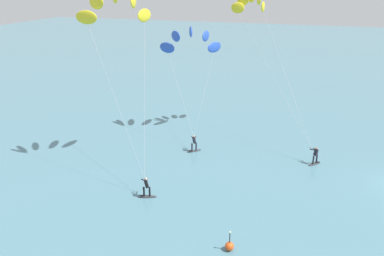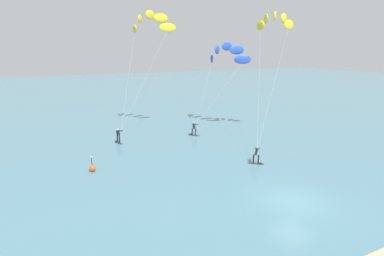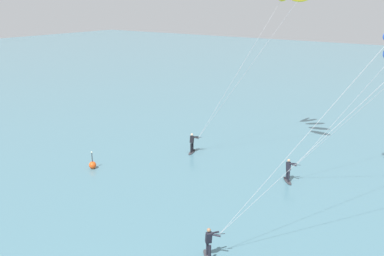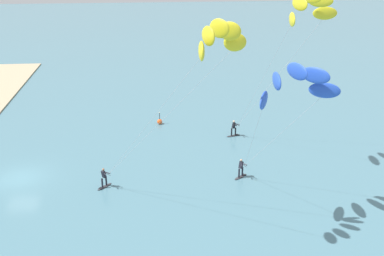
# 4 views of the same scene
# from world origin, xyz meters

# --- Properties ---
(marker_buoy) EXTENTS (0.56, 0.56, 1.38)m
(marker_buoy) POSITION_xyz_m (-11.58, 12.02, 0.30)
(marker_buoy) COLOR #EA5119
(marker_buoy) RESTS_ON ground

